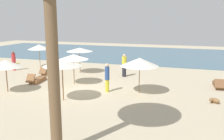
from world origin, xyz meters
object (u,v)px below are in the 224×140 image
at_px(lounger_4, 48,72).
at_px(person_4, 107,77).
at_px(person_0, 124,65).
at_px(umbrella_2, 39,47).
at_px(umbrella_1, 80,50).
at_px(person_2, 14,61).
at_px(umbrella_5, 5,64).
at_px(lounger_3, 37,80).
at_px(umbrella_4, 73,57).
at_px(surfboard, 11,63).
at_px(lounger_1, 219,85).
at_px(umbrella_3, 62,63).
at_px(umbrella_0, 140,62).
at_px(dog, 214,100).

relative_size(lounger_4, person_4, 0.98).
bearing_deg(person_0, person_4, -88.44).
bearing_deg(umbrella_2, umbrella_1, -14.17).
distance_m(person_2, person_4, 10.61).
distance_m(umbrella_5, lounger_3, 3.04).
distance_m(umbrella_4, person_4, 3.13).
distance_m(umbrella_2, lounger_3, 6.12).
height_order(umbrella_4, surfboard, umbrella_4).
xyz_separation_m(umbrella_1, lounger_1, (10.62, -1.22, -1.79)).
distance_m(umbrella_4, lounger_3, 3.25).
bearing_deg(lounger_3, umbrella_4, 7.68).
bearing_deg(lounger_3, lounger_4, 106.61).
bearing_deg(umbrella_2, umbrella_3, -48.81).
relative_size(umbrella_0, dog, 3.69).
relative_size(person_2, surfboard, 0.84).
xyz_separation_m(lounger_1, lounger_3, (-12.17, -2.54, 0.00)).
distance_m(umbrella_1, person_2, 6.16).
bearing_deg(surfboard, umbrella_1, -12.81).
distance_m(umbrella_5, person_2, 6.95).
xyz_separation_m(lounger_4, dog, (12.43, -3.50, -0.02)).
xyz_separation_m(lounger_3, person_4, (5.52, -0.67, 0.75)).
distance_m(lounger_4, surfboard, 7.13).
bearing_deg(dog, person_0, 144.16).
relative_size(umbrella_3, lounger_4, 1.28).
distance_m(umbrella_3, umbrella_4, 3.48).
height_order(umbrella_5, lounger_4, umbrella_5).
bearing_deg(person_0, lounger_4, -170.80).
height_order(lounger_1, lounger_4, lounger_4).
distance_m(umbrella_4, umbrella_5, 4.25).
height_order(lounger_1, dog, lounger_1).
distance_m(umbrella_2, lounger_1, 15.61).
xyz_separation_m(lounger_3, dog, (11.64, -0.86, -0.01)).
relative_size(umbrella_4, person_0, 1.16).
relative_size(umbrella_0, lounger_3, 1.31).
distance_m(umbrella_2, person_2, 2.60).
bearing_deg(lounger_3, dog, -4.22).
height_order(lounger_4, dog, lounger_4).
distance_m(umbrella_1, surfboard, 9.18).
distance_m(lounger_4, person_2, 3.74).
bearing_deg(person_4, dog, -1.75).
bearing_deg(umbrella_1, umbrella_2, 165.83).
height_order(lounger_1, surfboard, lounger_1).
distance_m(umbrella_4, lounger_1, 9.84).
relative_size(umbrella_0, lounger_1, 1.31).
relative_size(lounger_3, person_4, 0.98).
relative_size(umbrella_0, lounger_4, 1.31).
bearing_deg(person_4, umbrella_1, 131.82).
xyz_separation_m(umbrella_2, lounger_1, (15.32, -2.40, -1.73)).
bearing_deg(lounger_4, umbrella_3, -50.88).
bearing_deg(umbrella_0, umbrella_3, -144.16).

